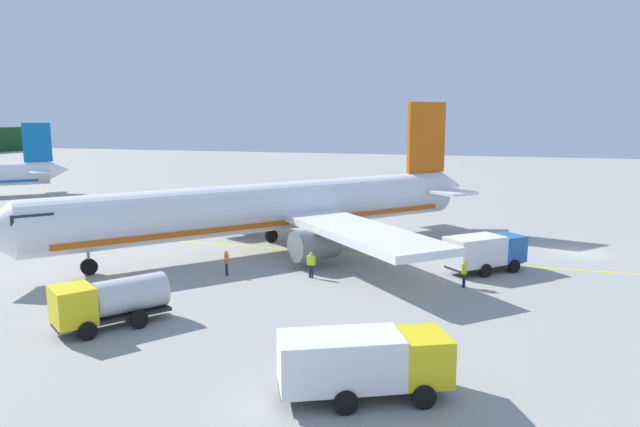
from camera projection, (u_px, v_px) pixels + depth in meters
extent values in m
cube|color=#999993|center=(74.00, 221.00, 59.28)|extent=(240.00, 320.00, 0.20)
cylinder|color=white|center=(269.00, 207.00, 45.27)|extent=(30.08, 25.97, 3.80)
cone|color=white|center=(449.00, 186.00, 55.62)|extent=(4.53, 4.53, 3.23)
cube|color=#192333|center=(29.00, 216.00, 36.09)|extent=(3.91, 4.02, 0.60)
cube|color=white|center=(358.00, 231.00, 38.84)|extent=(14.82, 14.59, 0.50)
cylinder|color=slate|center=(315.00, 244.00, 40.36)|extent=(3.87, 3.74, 2.20)
cube|color=white|center=(243.00, 200.00, 54.03)|extent=(12.89, 15.96, 0.50)
cylinder|color=slate|center=(238.00, 218.00, 50.99)|extent=(3.87, 3.74, 2.20)
cube|color=#D8590C|center=(426.00, 138.00, 53.20)|extent=(3.61, 3.09, 6.50)
cube|color=white|center=(425.00, 188.00, 53.97)|extent=(9.12, 10.04, 0.24)
cube|color=#D8590C|center=(270.00, 220.00, 45.44)|extent=(27.20, 23.52, 0.36)
cylinder|color=black|center=(89.00, 267.00, 38.47)|extent=(1.07, 0.97, 1.10)
cylinder|color=gray|center=(88.00, 255.00, 38.34)|extent=(0.20, 0.20, 0.50)
cylinder|color=black|center=(303.00, 247.00, 44.38)|extent=(1.07, 0.97, 1.10)
cylinder|color=gray|center=(303.00, 237.00, 44.25)|extent=(0.20, 0.20, 0.50)
cylinder|color=black|center=(271.00, 236.00, 48.70)|extent=(1.07, 0.97, 1.10)
cylinder|color=gray|center=(271.00, 227.00, 48.57)|extent=(0.20, 0.20, 0.50)
cone|color=white|center=(59.00, 170.00, 81.21)|extent=(3.76, 3.76, 2.67)
cube|color=#0C66B2|center=(37.00, 142.00, 79.41)|extent=(2.78, 2.79, 5.38)
cube|color=white|center=(39.00, 171.00, 80.05)|extent=(7.96, 7.94, 0.20)
cube|color=yellow|center=(73.00, 305.00, 27.64)|extent=(2.73, 2.83, 1.80)
cube|color=#192333|center=(53.00, 301.00, 27.06)|extent=(1.11, 1.57, 0.94)
cylinder|color=silver|center=(130.00, 294.00, 29.33)|extent=(3.99, 3.53, 1.80)
cube|color=#262628|center=(113.00, 316.00, 28.95)|extent=(5.49, 4.44, 0.16)
cylinder|color=black|center=(87.00, 331.00, 27.13)|extent=(0.90, 0.74, 0.90)
cylinder|color=black|center=(74.00, 318.00, 28.84)|extent=(0.90, 0.74, 0.90)
cylinder|color=black|center=(139.00, 320.00, 28.65)|extent=(0.90, 0.74, 0.90)
cylinder|color=black|center=(124.00, 308.00, 30.36)|extent=(0.90, 0.74, 0.90)
cube|color=#2659A5|center=(506.00, 248.00, 39.98)|extent=(2.83, 2.82, 1.80)
cube|color=#192333|center=(516.00, 241.00, 40.30)|extent=(1.38, 1.34, 0.94)
cube|color=white|center=(475.00, 251.00, 38.72)|extent=(4.28, 4.31, 1.93)
cube|color=#262628|center=(484.00, 264.00, 39.29)|extent=(5.06, 5.15, 0.16)
cylinder|color=black|center=(491.00, 259.00, 40.99)|extent=(0.83, 0.84, 0.90)
cylinder|color=black|center=(514.00, 266.00, 39.05)|extent=(0.83, 0.84, 0.90)
cylinder|color=black|center=(463.00, 263.00, 39.88)|extent=(0.83, 0.84, 0.90)
cylinder|color=black|center=(485.00, 271.00, 37.93)|extent=(0.83, 0.84, 0.90)
cube|color=yellow|center=(423.00, 356.00, 21.65)|extent=(2.77, 2.58, 1.80)
cube|color=#192333|center=(445.00, 346.00, 21.72)|extent=(1.70, 0.88, 0.94)
cube|color=white|center=(340.00, 360.00, 21.19)|extent=(3.97, 5.05, 1.91)
cube|color=#262628|center=(364.00, 385.00, 21.48)|extent=(4.16, 6.38, 0.16)
cylinder|color=black|center=(406.00, 371.00, 22.85)|extent=(0.65, 0.93, 0.90)
cylinder|color=black|center=(424.00, 397.00, 20.71)|extent=(0.65, 0.93, 0.90)
cylinder|color=black|center=(335.00, 375.00, 22.44)|extent=(0.65, 0.93, 0.90)
cylinder|color=black|center=(346.00, 402.00, 20.29)|extent=(0.65, 0.93, 0.90)
cube|color=#333338|center=(388.00, 250.00, 45.10)|extent=(2.36, 2.36, 0.30)
cube|color=#B2B7C1|center=(388.00, 239.00, 44.95)|extent=(2.08, 2.08, 1.55)
cube|color=#B2B7C1|center=(383.00, 230.00, 45.26)|extent=(1.58, 1.38, 0.55)
cylinder|color=#191E33|center=(310.00, 271.00, 37.81)|extent=(0.14, 0.14, 0.86)
cylinder|color=#191E33|center=(312.00, 272.00, 37.74)|extent=(0.14, 0.14, 0.86)
cube|color=#CCE519|center=(311.00, 260.00, 37.65)|extent=(0.27, 0.46, 0.64)
cube|color=silver|center=(311.00, 260.00, 37.64)|extent=(0.28, 0.47, 0.06)
sphere|color=tan|center=(311.00, 254.00, 37.58)|extent=(0.23, 0.23, 0.23)
cylinder|color=#CCE519|center=(307.00, 260.00, 37.75)|extent=(0.09, 0.09, 0.61)
cylinder|color=#CCE519|center=(315.00, 260.00, 37.54)|extent=(0.09, 0.09, 0.61)
cylinder|color=#191E33|center=(463.00, 281.00, 35.54)|extent=(0.14, 0.14, 0.88)
cylinder|color=#191E33|center=(464.00, 280.00, 35.70)|extent=(0.14, 0.14, 0.88)
cube|color=#CCE519|center=(464.00, 269.00, 35.49)|extent=(0.48, 0.32, 0.66)
cube|color=silver|center=(464.00, 268.00, 35.49)|extent=(0.49, 0.33, 0.06)
sphere|color=tan|center=(465.00, 262.00, 35.42)|extent=(0.24, 0.24, 0.24)
cylinder|color=#CCE519|center=(463.00, 269.00, 35.26)|extent=(0.09, 0.09, 0.62)
cylinder|color=#CCE519|center=(466.00, 267.00, 35.72)|extent=(0.09, 0.09, 0.62)
cylinder|color=#191E33|center=(415.00, 251.00, 43.70)|extent=(0.14, 0.14, 0.87)
cylinder|color=#191E33|center=(417.00, 251.00, 43.74)|extent=(0.14, 0.14, 0.87)
cube|color=#CCE519|center=(416.00, 241.00, 43.60)|extent=(0.42, 0.49, 0.65)
cube|color=silver|center=(416.00, 240.00, 43.59)|extent=(0.43, 0.50, 0.06)
sphere|color=tan|center=(416.00, 235.00, 43.52)|extent=(0.24, 0.24, 0.24)
cylinder|color=#CCE519|center=(413.00, 241.00, 43.53)|extent=(0.09, 0.09, 0.62)
cylinder|color=#CCE519|center=(419.00, 240.00, 43.65)|extent=(0.09, 0.09, 0.62)
cylinder|color=#191E33|center=(226.00, 269.00, 38.48)|extent=(0.14, 0.14, 0.84)
cylinder|color=#191E33|center=(227.00, 269.00, 38.31)|extent=(0.14, 0.14, 0.84)
cube|color=orange|center=(226.00, 258.00, 38.28)|extent=(0.48, 0.45, 0.63)
cube|color=silver|center=(226.00, 258.00, 38.27)|extent=(0.49, 0.46, 0.06)
sphere|color=tan|center=(226.00, 252.00, 38.21)|extent=(0.23, 0.23, 0.23)
cylinder|color=orange|center=(226.00, 257.00, 38.52)|extent=(0.09, 0.09, 0.60)
cylinder|color=orange|center=(227.00, 259.00, 38.02)|extent=(0.09, 0.09, 0.60)
cube|color=yellow|center=(332.00, 253.00, 44.96)|extent=(0.30, 60.00, 0.01)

